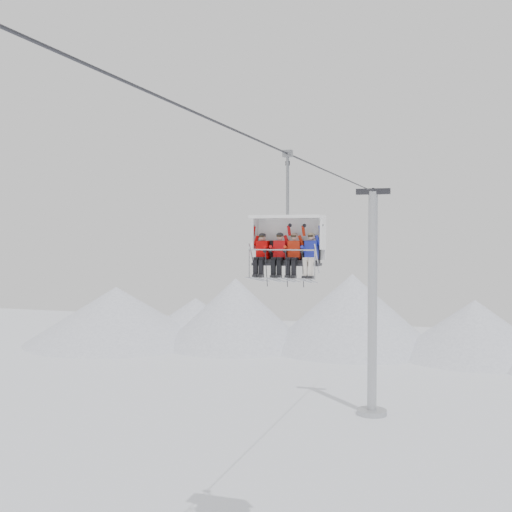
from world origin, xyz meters
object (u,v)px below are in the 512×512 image
(skier_far_right, at_px, (310,254))
(skier_center_left, at_px, (279,254))
(skier_far_left, at_px, (261,254))
(skier_center_right, at_px, (294,254))
(chairlift_carrier, at_px, (288,239))
(lift_tower_right, at_px, (372,318))

(skier_far_right, bearing_deg, skier_center_left, 180.00)
(skier_far_left, height_order, skier_center_right, skier_center_right)
(chairlift_carrier, bearing_deg, skier_center_right, -51.08)
(skier_center_right, bearing_deg, skier_center_left, 179.86)
(chairlift_carrier, relative_size, skier_far_left, 2.36)
(skier_center_left, distance_m, skier_far_right, 1.00)
(skier_center_right, xyz_separation_m, skier_far_right, (0.54, 0.00, 0.00))
(chairlift_carrier, relative_size, skier_center_right, 2.36)
(skier_far_left, relative_size, skier_center_right, 1.00)
(chairlift_carrier, height_order, skier_far_right, chairlift_carrier)
(chairlift_carrier, distance_m, skier_far_right, 0.96)
(chairlift_carrier, height_order, skier_center_right, chairlift_carrier)
(chairlift_carrier, xyz_separation_m, skier_far_left, (-0.79, -0.31, -0.47))
(chairlift_carrier, bearing_deg, skier_center_left, -125.41)
(chairlift_carrier, relative_size, skier_far_right, 2.36)
(chairlift_carrier, height_order, skier_far_left, chairlift_carrier)
(skier_center_left, distance_m, skier_center_right, 0.46)
(lift_tower_right, height_order, skier_far_right, lift_tower_right)
(skier_center_left, xyz_separation_m, skier_center_right, (0.46, -0.00, -0.00))
(skier_far_left, distance_m, skier_center_left, 0.58)
(lift_tower_right, relative_size, skier_far_left, 7.99)
(chairlift_carrier, xyz_separation_m, skier_center_right, (0.25, -0.31, -0.47))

